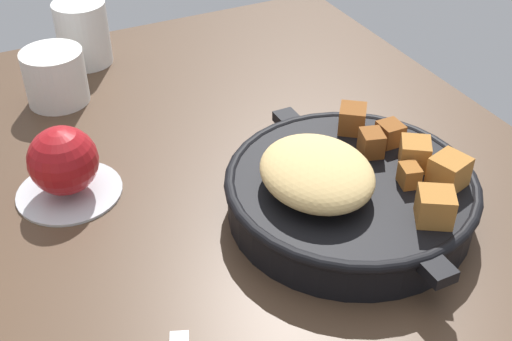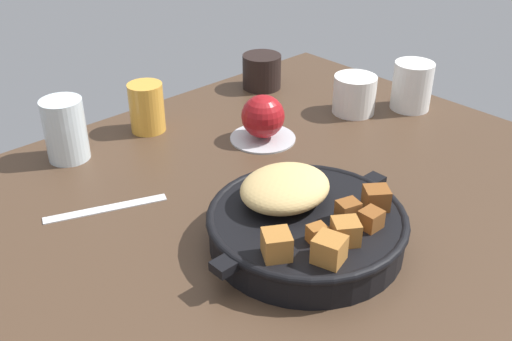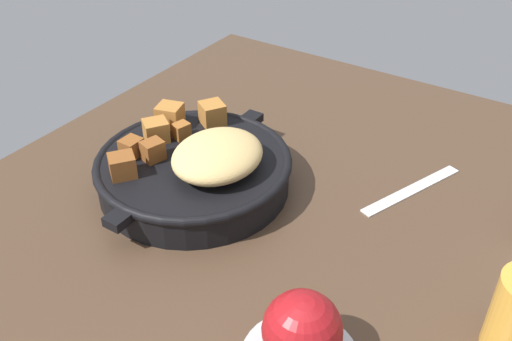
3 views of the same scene
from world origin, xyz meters
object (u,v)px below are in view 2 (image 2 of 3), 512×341
Objects in this scene: water_glass_tall at (65,130)px; butter_knife at (106,208)px; coffee_mug_dark at (262,71)px; white_creamer_pitcher at (412,86)px; red_apple at (263,116)px; ceramic_mug_white at (354,95)px; cast_iron_skillet at (305,222)px; juice_glass_amber at (146,108)px.

butter_knife is at bearing -101.44° from water_glass_tall.
white_creamer_pitcher is (13.53, -26.34, 1.06)cm from coffee_mug_dark.
red_apple is at bearing -132.73° from coffee_mug_dark.
coffee_mug_dark is 20.74cm from ceramic_mug_white.
red_apple is 31.05cm from butter_knife.
butter_knife is (-14.80, 23.97, -3.07)cm from cast_iron_skillet.
water_glass_tall reaches higher than juice_glass_amber.
coffee_mug_dark is at bearing 42.37° from butter_knife.
juice_glass_amber is at bearing -0.55° from water_glass_tall.
coffee_mug_dark is (46.35, 17.54, 3.22)cm from butter_knife.
cast_iron_skillet is 3.85× the size of coffee_mug_dark.
ceramic_mug_white is at bearing 18.54° from butter_knife.
ceramic_mug_white is (32.41, -19.59, -0.77)cm from juice_glass_amber.
red_apple reaches higher than coffee_mug_dark.
red_apple is 0.95× the size of coffee_mug_dark.
butter_knife is at bearing 176.89° from ceramic_mug_white.
cast_iron_skillet is at bearing -122.95° from red_apple.
red_apple is (15.98, 24.65, 1.01)cm from cast_iron_skillet.
butter_knife is at bearing -178.74° from red_apple.
white_creamer_pitcher reaches higher than ceramic_mug_white.
cast_iron_skillet is 52.14cm from coffee_mug_dark.
water_glass_tall is 1.18× the size of juice_glass_amber.
butter_knife is 49.66cm from coffee_mug_dark.
water_glass_tall is 51.18cm from ceramic_mug_white.
red_apple is at bearing 57.05° from cast_iron_skillet.
juice_glass_amber is (3.43, 40.81, 1.04)cm from cast_iron_skillet.
water_glass_tall is at bearing 105.51° from cast_iron_skillet.
cast_iron_skillet is 2.95× the size of water_glass_tall.
coffee_mug_dark is 29.63cm from white_creamer_pitcher.
butter_knife is 1.99× the size of juice_glass_amber.
water_glass_tall is at bearing 157.32° from ceramic_mug_white.
ceramic_mug_white is at bearing -31.15° from juice_glass_amber.
red_apple is at bearing 170.21° from ceramic_mug_white.
juice_glass_amber is at bearing 127.82° from red_apple.
cast_iron_skillet is 28.34cm from butter_knife.
butter_knife is 50.82cm from ceramic_mug_white.
butter_knife is 1.69× the size of water_glass_tall.
juice_glass_amber is (-28.12, -0.70, 0.88)cm from coffee_mug_dark.
cast_iron_skillet is 42.54cm from water_glass_tall.
water_glass_tall reaches higher than coffee_mug_dark.
ceramic_mug_white is (47.20, -19.73, -1.53)cm from water_glass_tall.
red_apple is at bearing -30.81° from water_glass_tall.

